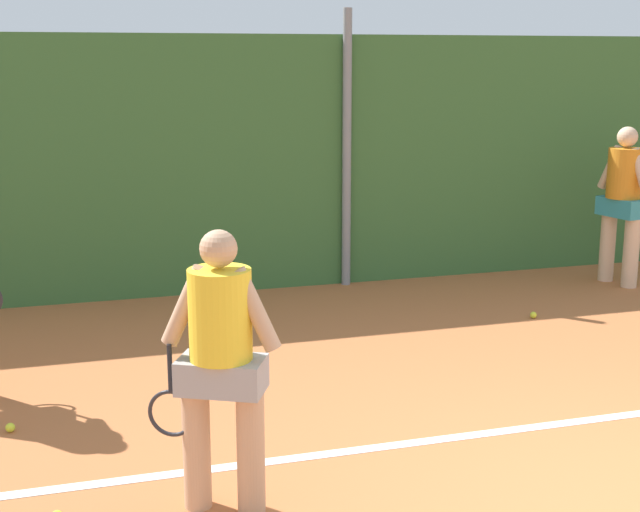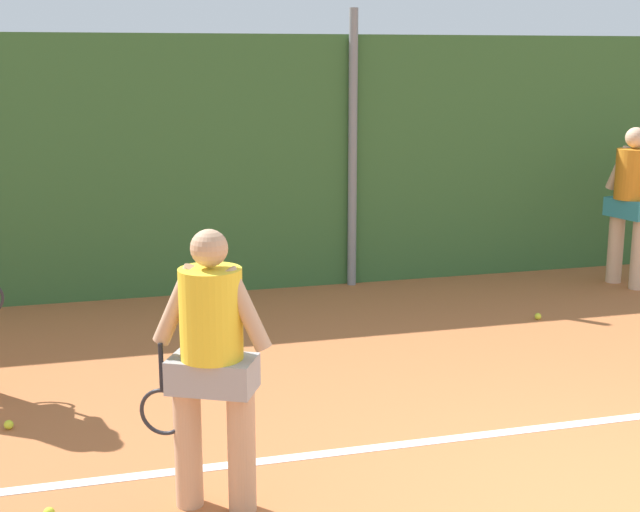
% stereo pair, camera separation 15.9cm
% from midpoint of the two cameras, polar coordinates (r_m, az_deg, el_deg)
% --- Properties ---
extents(ground_plane, '(31.37, 31.37, 0.00)m').
position_cam_midpoint_polar(ground_plane, '(6.78, 11.59, -9.84)').
color(ground_plane, '#B76638').
extents(hedge_fence_backdrop, '(20.39, 0.25, 2.80)m').
position_cam_midpoint_polar(hedge_fence_backdrop, '(10.16, 0.96, 6.10)').
color(hedge_fence_backdrop, '#386633').
rests_on(hedge_fence_backdrop, ground_plane).
extents(fence_post_center, '(0.10, 0.10, 3.08)m').
position_cam_midpoint_polar(fence_post_center, '(9.98, 1.27, 6.78)').
color(fence_post_center, gray).
rests_on(fence_post_center, ground_plane).
extents(court_baseline_paint, '(14.90, 0.10, 0.01)m').
position_cam_midpoint_polar(court_baseline_paint, '(6.55, 12.77, -10.68)').
color(court_baseline_paint, white).
rests_on(court_baseline_paint, ground_plane).
extents(player_foreground_near, '(0.73, 0.47, 1.65)m').
position_cam_midpoint_polar(player_foreground_near, '(5.03, -7.32, -6.48)').
color(player_foreground_near, tan).
rests_on(player_foreground_near, ground_plane).
extents(player_backcourt_far, '(0.41, 0.74, 1.81)m').
position_cam_midpoint_polar(player_backcourt_far, '(10.62, 18.48, 3.63)').
color(player_backcourt_far, beige).
rests_on(player_backcourt_far, ground_plane).
extents(tennis_ball_3, '(0.07, 0.07, 0.07)m').
position_cam_midpoint_polar(tennis_ball_3, '(9.16, 13.06, -3.71)').
color(tennis_ball_3, '#CCDB33').
rests_on(tennis_ball_3, ground_plane).
extents(tennis_ball_7, '(0.07, 0.07, 0.07)m').
position_cam_midpoint_polar(tennis_ball_7, '(6.70, -19.92, -10.32)').
color(tennis_ball_7, '#CCDB33').
rests_on(tennis_ball_7, ground_plane).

